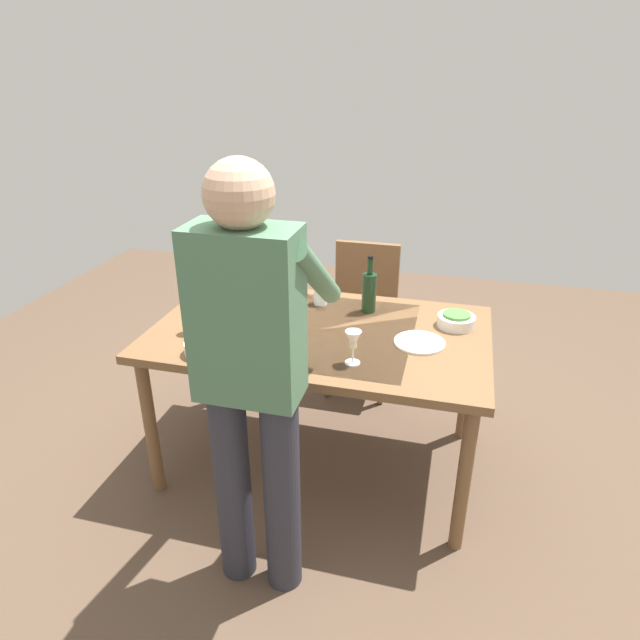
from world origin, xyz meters
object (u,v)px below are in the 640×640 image
(person_server, at_px, (252,370))
(water_cup_near_left, at_px, (321,295))
(dining_table, at_px, (320,343))
(wine_glass_left, at_px, (353,341))
(serving_bowl_pasta, at_px, (242,314))
(wine_bottle, at_px, (369,291))
(water_cup_far_left, at_px, (288,317))
(side_bowl_bread, at_px, (203,347))
(chair_near, at_px, (363,307))
(side_bowl_salad, at_px, (456,320))
(dinner_plate_near, at_px, (419,343))
(water_cup_near_right, at_px, (191,322))

(person_server, xyz_separation_m, water_cup_near_left, (0.02, -1.04, -0.14))
(dining_table, xyz_separation_m, wine_glass_left, (-0.21, 0.28, 0.18))
(wine_glass_left, distance_m, serving_bowl_pasta, 0.68)
(person_server, xyz_separation_m, wine_glass_left, (-0.27, -0.46, -0.08))
(wine_bottle, height_order, water_cup_far_left, wine_bottle)
(dining_table, bearing_deg, side_bowl_bread, 39.57)
(person_server, distance_m, water_cup_near_left, 1.05)
(chair_near, relative_size, side_bowl_salad, 5.06)
(side_bowl_bread, distance_m, dinner_plate_near, 0.96)
(water_cup_far_left, bearing_deg, side_bowl_salad, -165.45)
(serving_bowl_pasta, bearing_deg, water_cup_near_left, -137.96)
(wine_glass_left, bearing_deg, serving_bowl_pasta, -25.08)
(wine_bottle, bearing_deg, water_cup_near_left, -6.24)
(water_cup_far_left, distance_m, side_bowl_salad, 0.81)
(water_cup_near_right, bearing_deg, serving_bowl_pasta, -132.69)
(chair_near, distance_m, side_bowl_bread, 1.34)
(wine_bottle, distance_m, serving_bowl_pasta, 0.64)
(water_cup_near_left, relative_size, water_cup_near_right, 0.95)
(serving_bowl_pasta, xyz_separation_m, side_bowl_salad, (-1.02, -0.19, 0.00))
(water_cup_near_left, relative_size, side_bowl_salad, 0.57)
(person_server, distance_m, water_cup_far_left, 0.76)
(dinner_plate_near, bearing_deg, wine_bottle, -45.89)
(side_bowl_salad, bearing_deg, wine_glass_left, 49.52)
(person_server, distance_m, dinner_plate_near, 0.90)
(serving_bowl_pasta, bearing_deg, chair_near, -117.87)
(serving_bowl_pasta, bearing_deg, dinner_plate_near, 177.71)
(serving_bowl_pasta, bearing_deg, wine_bottle, -155.77)
(person_server, height_order, dinner_plate_near, person_server)
(wine_bottle, height_order, side_bowl_bread, wine_bottle)
(dining_table, bearing_deg, serving_bowl_pasta, -1.04)
(water_cup_far_left, bearing_deg, water_cup_near_left, -105.86)
(chair_near, bearing_deg, water_cup_near_right, 58.99)
(side_bowl_salad, bearing_deg, chair_near, -49.39)
(wine_bottle, bearing_deg, water_cup_far_left, 38.28)
(person_server, height_order, water_cup_near_right, person_server)
(chair_near, xyz_separation_m, serving_bowl_pasta, (0.45, 0.85, 0.28))
(wine_bottle, height_order, water_cup_near_left, wine_bottle)
(dining_table, height_order, wine_bottle, wine_bottle)
(chair_near, height_order, wine_bottle, wine_bottle)
(wine_bottle, distance_m, dinner_plate_near, 0.43)
(chair_near, xyz_separation_m, person_server, (0.11, 1.60, 0.43))
(water_cup_far_left, xyz_separation_m, serving_bowl_pasta, (0.24, -0.01, -0.02))
(chair_near, bearing_deg, wine_bottle, 102.29)
(chair_near, relative_size, water_cup_far_left, 8.97)
(serving_bowl_pasta, bearing_deg, side_bowl_salad, -169.30)
(dining_table, height_order, side_bowl_bread, side_bowl_bread)
(dining_table, height_order, dinner_plate_near, dinner_plate_near)
(water_cup_near_left, bearing_deg, side_bowl_bread, 61.25)
(dinner_plate_near, bearing_deg, wine_glass_left, 44.34)
(water_cup_near_right, bearing_deg, water_cup_far_left, -156.27)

